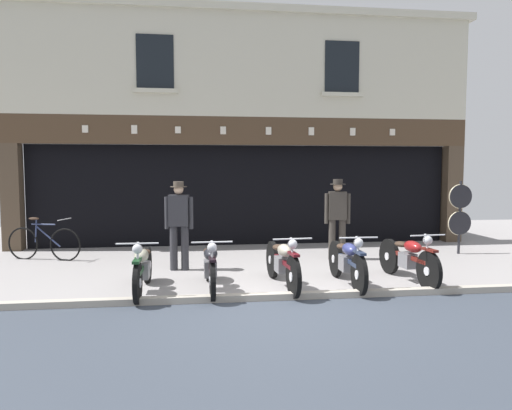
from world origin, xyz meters
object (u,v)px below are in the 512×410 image
at_px(salesman_left, 179,221).
at_px(advert_board_near, 187,180).
at_px(leaning_bicycle, 44,243).
at_px(motorcycle_center_left, 210,265).
at_px(motorcycle_center, 282,262).
at_px(shopkeeper_center, 337,215).
at_px(tyre_sign_pole, 460,211).
at_px(motorcycle_left, 143,267).
at_px(advert_board_far, 147,180).
at_px(motorcycle_center_right, 347,261).
at_px(motorcycle_right, 408,258).

distance_m(salesman_left, advert_board_near, 3.11).
xyz_separation_m(advert_board_near, leaning_bicycle, (-3.09, -1.61, -1.31)).
distance_m(motorcycle_center_left, motorcycle_center, 1.21).
xyz_separation_m(shopkeeper_center, tyre_sign_pole, (3.04, 0.30, 0.03)).
bearing_deg(motorcycle_left, motorcycle_center_left, -178.51).
relative_size(motorcycle_center, salesman_left, 1.18).
bearing_deg(leaning_bicycle, advert_board_near, 134.60).
bearing_deg(tyre_sign_pole, salesman_left, -171.63).
bearing_deg(advert_board_far, advert_board_near, -0.00).
relative_size(tyre_sign_pole, leaning_bicycle, 1.02).
distance_m(motorcycle_center_right, motorcycle_right, 1.16).
bearing_deg(shopkeeper_center, salesman_left, 20.94).
height_order(motorcycle_center_left, leaning_bicycle, leaning_bicycle).
distance_m(motorcycle_center_right, leaning_bicycle, 6.59).
distance_m(motorcycle_center_right, shopkeeper_center, 2.38).
xyz_separation_m(motorcycle_center_left, leaning_bicycle, (-3.54, 3.04, -0.03)).
xyz_separation_m(motorcycle_left, leaning_bicycle, (-2.45, 3.05, -0.04)).
distance_m(motorcycle_center, motorcycle_right, 2.27).
bearing_deg(motorcycle_right, tyre_sign_pole, -139.49).
distance_m(motorcycle_center_right, tyre_sign_pole, 4.42).
height_order(motorcycle_center, advert_board_far, advert_board_far).
relative_size(shopkeeper_center, advert_board_far, 1.59).
height_order(salesman_left, tyre_sign_pole, salesman_left).
height_order(motorcycle_left, motorcycle_right, motorcycle_right).
bearing_deg(motorcycle_left, salesman_left, -106.97).
distance_m(motorcycle_center_left, shopkeeper_center, 3.68).
relative_size(motorcycle_left, advert_board_far, 1.75).
xyz_separation_m(motorcycle_center, advert_board_far, (-2.68, 4.60, 1.26)).
distance_m(motorcycle_center, shopkeeper_center, 2.82).
height_order(motorcycle_center_right, advert_board_near, advert_board_near).
xyz_separation_m(motorcycle_center_left, motorcycle_center_right, (2.32, 0.02, 0.01)).
height_order(advert_board_near, leaning_bicycle, advert_board_near).
bearing_deg(motorcycle_center_right, salesman_left, -28.38).
distance_m(motorcycle_center_right, salesman_left, 3.34).
xyz_separation_m(motorcycle_right, advert_board_near, (-3.93, 4.51, 1.27)).
distance_m(motorcycle_left, motorcycle_center, 2.29).
bearing_deg(salesman_left, leaning_bicycle, -17.86).
xyz_separation_m(tyre_sign_pole, leaning_bicycle, (-9.42, 0.46, -0.63)).
bearing_deg(leaning_bicycle, tyre_sign_pole, 104.24).
relative_size(motorcycle_center_left, shopkeeper_center, 1.10).
bearing_deg(motorcycle_center_left, motorcycle_left, -0.27).
bearing_deg(advert_board_near, motorcycle_right, -48.95).
xyz_separation_m(motorcycle_center_right, advert_board_far, (-3.79, 4.62, 1.27)).
xyz_separation_m(motorcycle_right, advert_board_far, (-4.95, 4.51, 1.27)).
xyz_separation_m(salesman_left, advert_board_near, (0.11, 3.02, 0.73)).
relative_size(motorcycle_center_right, advert_board_near, 1.85).
bearing_deg(motorcycle_left, motorcycle_center, -177.75).
height_order(motorcycle_center_right, advert_board_far, advert_board_far).
xyz_separation_m(motorcycle_left, motorcycle_center_left, (1.08, 0.02, -0.00)).
distance_m(shopkeeper_center, advert_board_far, 4.97).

